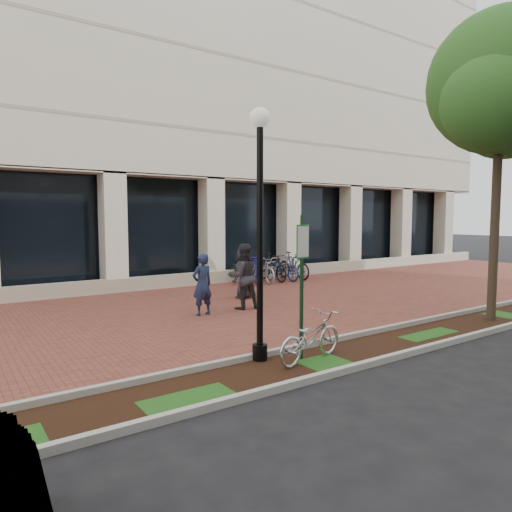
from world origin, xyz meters
TOP-DOWN VIEW (x-y plane):
  - ground at (0.00, 0.00)m, footprint 120.00×120.00m
  - brick_plaza at (0.00, 0.00)m, footprint 40.00×9.00m
  - planting_strip at (0.00, -5.25)m, footprint 40.00×1.50m
  - curb_plaza_side at (0.00, -4.50)m, footprint 40.00×0.12m
  - curb_street_side at (0.00, -6.00)m, footprint 40.00×0.12m
  - near_office_building at (0.00, 10.47)m, footprint 40.00×12.12m
  - parking_sign at (-1.64, -5.00)m, footprint 0.34×0.07m
  - lamppost at (-2.31, -4.60)m, footprint 0.36×0.36m
  - street_tree at (4.54, -5.26)m, footprint 4.22×3.52m
  - locked_bicycle at (-1.57, -5.16)m, footprint 1.78×0.90m
  - pedestrian_left at (-1.34, -0.53)m, footprint 0.66×0.47m
  - pedestrian_mid at (0.04, -0.44)m, footprint 1.02×0.85m
  - pedestrian_right at (1.03, 1.02)m, footprint 0.99×0.85m
  - bollard at (5.10, 3.48)m, footprint 0.12×0.12m
  - bike_rack_cluster at (3.90, 3.68)m, footprint 3.63×2.11m

SIDE VIEW (x-z plane):
  - ground at x=0.00m, z-range 0.00..0.00m
  - brick_plaza at x=0.00m, z-range 0.00..0.01m
  - planting_strip at x=0.00m, z-range 0.00..0.01m
  - curb_plaza_side at x=0.00m, z-range 0.00..0.12m
  - curb_street_side at x=0.00m, z-range 0.00..0.12m
  - locked_bicycle at x=-1.57m, z-range 0.00..0.89m
  - bollard at x=5.10m, z-range 0.01..1.00m
  - bike_rack_cluster at x=3.90m, z-range -0.03..1.14m
  - pedestrian_left at x=-1.34m, z-range 0.00..1.68m
  - pedestrian_right at x=1.03m, z-range 0.00..1.71m
  - pedestrian_mid at x=0.04m, z-range 0.00..1.89m
  - parking_sign at x=-1.64m, z-range 0.34..3.02m
  - lamppost at x=-2.31m, z-range 0.29..4.87m
  - street_tree at x=4.54m, z-range 1.87..9.58m
  - near_office_building at x=0.00m, z-range 2.05..18.05m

